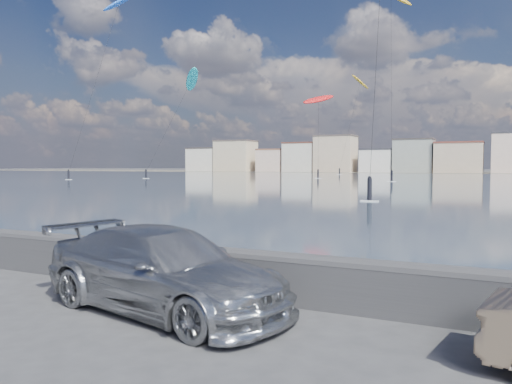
% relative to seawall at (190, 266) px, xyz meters
% --- Properties ---
extents(ground, '(700.00, 700.00, 0.00)m').
position_rel_seawall_xyz_m(ground, '(0.00, -2.70, -0.58)').
color(ground, '#333335').
rests_on(ground, ground).
extents(bay_water, '(500.00, 177.00, 0.00)m').
position_rel_seawall_xyz_m(bay_water, '(0.00, 88.80, -0.58)').
color(bay_water, '#374E68').
rests_on(bay_water, ground).
extents(far_shore_strip, '(500.00, 60.00, 0.00)m').
position_rel_seawall_xyz_m(far_shore_strip, '(0.00, 197.30, -0.57)').
color(far_shore_strip, '#4C473D').
rests_on(far_shore_strip, ground).
extents(seawall, '(400.00, 0.36, 1.08)m').
position_rel_seawall_xyz_m(seawall, '(0.00, 0.00, 0.00)').
color(seawall, '#28282B').
rests_on(seawall, ground).
extents(far_buildings, '(240.79, 13.26, 14.60)m').
position_rel_seawall_xyz_m(far_buildings, '(1.31, 183.30, 5.44)').
color(far_buildings, silver).
rests_on(far_buildings, ground).
extents(car_silver, '(5.89, 3.35, 1.61)m').
position_rel_seawall_xyz_m(car_silver, '(0.33, -1.43, 0.22)').
color(car_silver, '#A4A6AA').
rests_on(car_silver, ground).
extents(kitesurfer_0, '(7.87, 16.73, 20.37)m').
position_rel_seawall_xyz_m(kitesurfer_0, '(-31.77, 103.25, 17.52)').
color(kitesurfer_0, red).
rests_on(kitesurfer_0, ground).
extents(kitesurfer_1, '(7.91, 20.50, 25.60)m').
position_rel_seawall_xyz_m(kitesurfer_1, '(-58.97, 90.83, 22.15)').
color(kitesurfer_1, '#19BFBF').
rests_on(kitesurfer_1, ground).
extents(kitesurfer_10, '(6.41, 15.37, 31.14)m').
position_rel_seawall_xyz_m(kitesurfer_10, '(-32.39, 144.43, 27.26)').
color(kitesurfer_10, '#BF8C19').
rests_on(kitesurfer_10, ground).
extents(kitesurfer_12, '(7.25, 14.66, 38.92)m').
position_rel_seawall_xyz_m(kitesurfer_12, '(-64.36, 72.02, 34.82)').
color(kitesurfer_12, blue).
rests_on(kitesurfer_12, ground).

